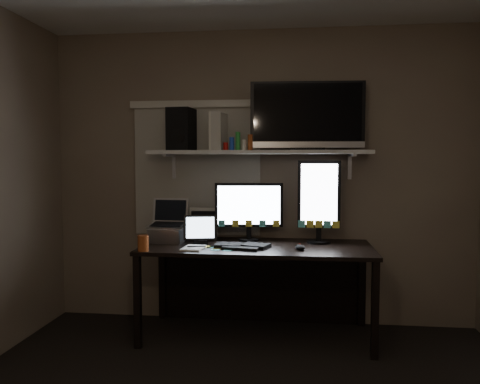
# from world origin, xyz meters

# --- Properties ---
(back_wall) EXTENTS (3.60, 0.00, 3.60)m
(back_wall) POSITION_xyz_m (0.00, 1.80, 1.25)
(back_wall) COLOR brown
(back_wall) RESTS_ON floor
(window_blinds) EXTENTS (1.10, 0.02, 1.10)m
(window_blinds) POSITION_xyz_m (-0.55, 1.79, 1.30)
(window_blinds) COLOR #BCB8A9
(window_blinds) RESTS_ON back_wall
(desk) EXTENTS (1.80, 0.75, 0.73)m
(desk) POSITION_xyz_m (0.00, 1.55, 0.55)
(desk) COLOR black
(desk) RESTS_ON floor
(wall_shelf) EXTENTS (1.80, 0.35, 0.03)m
(wall_shelf) POSITION_xyz_m (0.00, 1.62, 1.46)
(wall_shelf) COLOR beige
(wall_shelf) RESTS_ON back_wall
(monitor_landscape) EXTENTS (0.57, 0.12, 0.49)m
(monitor_landscape) POSITION_xyz_m (-0.08, 1.63, 0.98)
(monitor_landscape) COLOR black
(monitor_landscape) RESTS_ON desk
(monitor_portrait) EXTENTS (0.34, 0.08, 0.68)m
(monitor_portrait) POSITION_xyz_m (0.49, 1.60, 1.07)
(monitor_portrait) COLOR black
(monitor_portrait) RESTS_ON desk
(keyboard) EXTENTS (0.45, 0.24, 0.03)m
(keyboard) POSITION_xyz_m (-0.11, 1.34, 0.74)
(keyboard) COLOR black
(keyboard) RESTS_ON desk
(mouse) EXTENTS (0.10, 0.12, 0.04)m
(mouse) POSITION_xyz_m (0.34, 1.29, 0.75)
(mouse) COLOR black
(mouse) RESTS_ON desk
(notepad) EXTENTS (0.17, 0.22, 0.01)m
(notepad) POSITION_xyz_m (-0.47, 1.24, 0.74)
(notepad) COLOR white
(notepad) RESTS_ON desk
(tablet) EXTENTS (0.28, 0.16, 0.23)m
(tablet) POSITION_xyz_m (-0.45, 1.45, 0.85)
(tablet) COLOR black
(tablet) RESTS_ON desk
(file_sorter) EXTENTS (0.21, 0.10, 0.26)m
(file_sorter) POSITION_xyz_m (-0.47, 1.70, 0.86)
(file_sorter) COLOR black
(file_sorter) RESTS_ON desk
(laptop) EXTENTS (0.32, 0.27, 0.34)m
(laptop) POSITION_xyz_m (-0.74, 1.49, 0.90)
(laptop) COLOR silver
(laptop) RESTS_ON desk
(cup) EXTENTS (0.08, 0.08, 0.12)m
(cup) POSITION_xyz_m (-0.82, 1.11, 0.79)
(cup) COLOR #9C441C
(cup) RESTS_ON desk
(sticky_notes) EXTENTS (0.30, 0.24, 0.00)m
(sticky_notes) POSITION_xyz_m (-0.23, 1.29, 0.73)
(sticky_notes) COLOR yellow
(sticky_notes) RESTS_ON desk
(tv) EXTENTS (0.92, 0.21, 0.55)m
(tv) POSITION_xyz_m (0.39, 1.64, 1.76)
(tv) COLOR black
(tv) RESTS_ON wall_shelf
(game_console) EXTENTS (0.12, 0.27, 0.31)m
(game_console) POSITION_xyz_m (-0.33, 1.63, 1.63)
(game_console) COLOR beige
(game_console) RESTS_ON wall_shelf
(speaker) EXTENTS (0.22, 0.26, 0.35)m
(speaker) POSITION_xyz_m (-0.65, 1.65, 1.66)
(speaker) COLOR black
(speaker) RESTS_ON wall_shelf
(bottles) EXTENTS (0.25, 0.10, 0.16)m
(bottles) POSITION_xyz_m (-0.17, 1.57, 1.56)
(bottles) COLOR #A50F0C
(bottles) RESTS_ON wall_shelf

